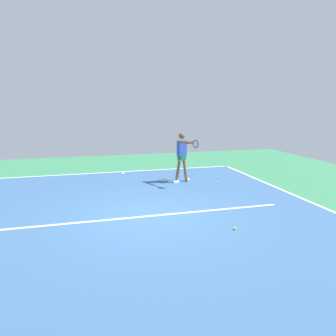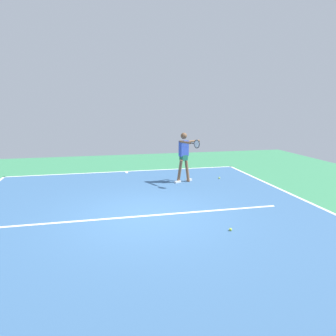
{
  "view_description": "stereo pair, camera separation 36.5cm",
  "coord_description": "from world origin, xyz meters",
  "views": [
    {
      "loc": [
        1.47,
        7.48,
        2.82
      ],
      "look_at": [
        -0.97,
        -1.65,
        0.9
      ],
      "focal_mm": 32.96,
      "sensor_mm": 36.0,
      "label": 1
    },
    {
      "loc": [
        1.12,
        7.57,
        2.82
      ],
      "look_at": [
        -0.97,
        -1.65,
        0.9
      ],
      "focal_mm": 32.96,
      "sensor_mm": 36.0,
      "label": 2
    }
  ],
  "objects": [
    {
      "name": "court_line_sideline_left",
      "position": [
        -4.89,
        0.0,
        0.0
      ],
      "size": [
        0.1,
        11.38,
        0.01
      ],
      "primitive_type": "cube",
      "color": "white",
      "rests_on": "ground_plane"
    },
    {
      "name": "court_line_centre_mark",
      "position": [
        0.0,
        -5.44,
        0.0
      ],
      "size": [
        0.1,
        0.3,
        0.01
      ],
      "primitive_type": "cube",
      "color": "white",
      "rests_on": "ground_plane"
    },
    {
      "name": "tennis_ball_far_corner",
      "position": [
        -3.43,
        -3.44,
        0.03
      ],
      "size": [
        0.07,
        0.07,
        0.07
      ],
      "primitive_type": "sphere",
      "color": "#C6E53D",
      "rests_on": "ground_plane"
    },
    {
      "name": "tennis_ball_near_player",
      "position": [
        -1.74,
        1.41,
        0.03
      ],
      "size": [
        0.07,
        0.07,
        0.07
      ],
      "primitive_type": "sphere",
      "color": "#C6E53D",
      "rests_on": "ground_plane"
    },
    {
      "name": "court_surface",
      "position": [
        0.0,
        0.0,
        0.0
      ],
      "size": [
        9.89,
        11.38,
        0.0
      ],
      "primitive_type": "cube",
      "color": "#38608E",
      "rests_on": "ground_plane"
    },
    {
      "name": "tennis_player",
      "position": [
        -1.95,
        -3.26,
        1.08
      ],
      "size": [
        1.08,
        1.39,
        1.86
      ],
      "rotation": [
        0.0,
        0.0,
        0.39
      ],
      "color": "brown",
      "rests_on": "ground_plane"
    },
    {
      "name": "ground_plane",
      "position": [
        0.0,
        0.0,
        0.0
      ],
      "size": [
        20.6,
        20.6,
        0.0
      ],
      "primitive_type": "plane",
      "color": "#388456"
    },
    {
      "name": "court_line_baseline_near",
      "position": [
        0.0,
        -5.64,
        0.0
      ],
      "size": [
        9.89,
        0.1,
        0.01
      ],
      "primitive_type": "cube",
      "color": "white",
      "rests_on": "ground_plane"
    },
    {
      "name": "court_line_service",
      "position": [
        0.0,
        0.02,
        0.0
      ],
      "size": [
        7.42,
        0.1,
        0.01
      ],
      "primitive_type": "cube",
      "color": "white",
      "rests_on": "ground_plane"
    }
  ]
}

